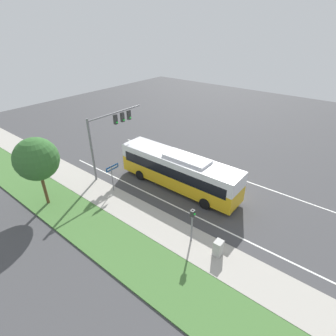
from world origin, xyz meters
TOP-DOWN VIEW (x-y plane):
  - ground_plane at (0.00, 0.00)m, footprint 80.00×80.00m
  - sidewalk at (-6.20, 0.00)m, footprint 2.80×80.00m
  - grass_verge at (-9.40, 0.00)m, footprint 3.60×80.00m
  - lane_divider_near at (-3.60, 0.00)m, footprint 0.14×30.00m
  - lane_divider_far at (3.60, 0.00)m, footprint 0.14×30.00m
  - bus at (-1.15, 3.54)m, footprint 2.63×11.44m
  - signal_gantry at (-2.83, 10.22)m, footprint 6.30×0.41m
  - pedestrian_signal at (-6.06, -1.22)m, footprint 0.28×0.34m
  - street_sign at (-5.21, 7.52)m, footprint 1.32×0.08m
  - utility_cabinet at (-5.98, -3.19)m, footprint 0.60×0.50m
  - roadside_tree at (-9.80, 10.37)m, footprint 3.29×3.29m

SIDE VIEW (x-z plane):
  - ground_plane at x=0.00m, z-range 0.00..0.00m
  - lane_divider_near at x=-3.60m, z-range 0.00..0.01m
  - lane_divider_far at x=3.60m, z-range 0.00..0.01m
  - grass_verge at x=-9.40m, z-range 0.00..0.10m
  - sidewalk at x=-6.20m, z-range 0.00..0.12m
  - utility_cabinet at x=-5.98m, z-range 0.12..1.19m
  - bus at x=-1.15m, z-range 0.15..3.44m
  - street_sign at x=-5.21m, z-range 0.53..3.11m
  - pedestrian_signal at x=-6.06m, z-range 0.51..3.21m
  - roadside_tree at x=-9.80m, z-range 1.27..6.93m
  - signal_gantry at x=-2.83m, z-range 1.43..7.45m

